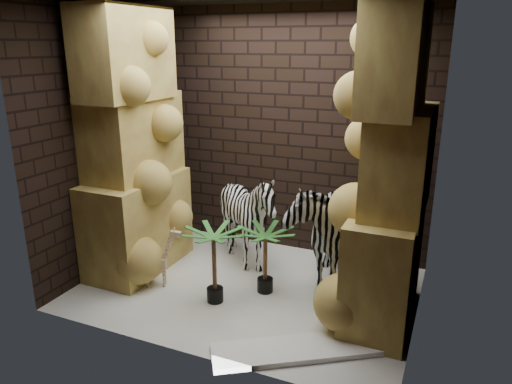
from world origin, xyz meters
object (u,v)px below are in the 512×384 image
at_px(palm_front, 265,260).
at_px(palm_back, 214,266).
at_px(giraffe_toy, 155,256).
at_px(zebra_right, 321,218).
at_px(surfboard, 301,349).
at_px(zebra_left, 248,223).

bearing_deg(palm_front, palm_back, -134.98).
xyz_separation_m(giraffe_toy, palm_front, (1.15, 0.35, 0.02)).
relative_size(zebra_right, palm_back, 1.83).
distance_m(zebra_right, palm_back, 1.27).
bearing_deg(palm_back, zebra_right, 46.07).
xyz_separation_m(zebra_right, surfboard, (0.23, -1.34, -0.71)).
xyz_separation_m(zebra_left, palm_back, (0.03, -0.90, -0.14)).
relative_size(palm_front, palm_back, 0.91).
bearing_deg(zebra_left, surfboard, -56.39).
bearing_deg(palm_back, giraffe_toy, 176.85).
height_order(palm_back, surfboard, palm_back).
height_order(zebra_left, surfboard, zebra_left).
xyz_separation_m(zebra_left, giraffe_toy, (-0.72, -0.86, -0.20)).
xyz_separation_m(zebra_right, giraffe_toy, (-1.60, -0.84, -0.39)).
bearing_deg(surfboard, palm_back, 124.06).
xyz_separation_m(zebra_right, palm_back, (-0.85, -0.88, -0.33)).
relative_size(zebra_left, giraffe_toy, 1.73).
distance_m(zebra_left, palm_front, 0.69).
xyz_separation_m(zebra_left, surfboard, (1.11, -1.36, -0.52)).
bearing_deg(palm_back, zebra_left, 92.01).
relative_size(zebra_right, palm_front, 2.02).
xyz_separation_m(zebra_right, zebra_left, (-0.88, 0.02, -0.19)).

